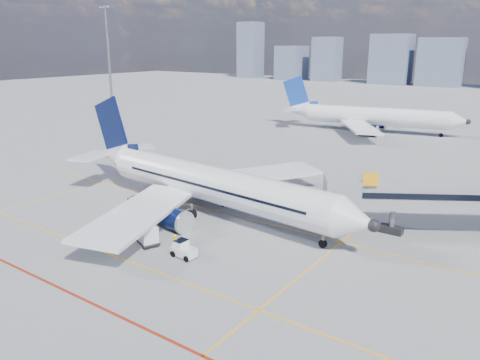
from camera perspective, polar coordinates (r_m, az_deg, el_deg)
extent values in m
plane|color=gray|center=(45.19, -8.62, -6.73)|extent=(420.00, 420.00, 0.00)
cube|color=#FFA60D|center=(50.82, -2.40, -3.92)|extent=(60.00, 0.18, 0.01)
cube|color=#FFA60D|center=(41.48, -14.39, -9.24)|extent=(80.00, 0.15, 0.01)
cube|color=#FFA60D|center=(39.30, 8.75, -10.38)|extent=(0.15, 28.00, 0.01)
cube|color=#FFA60D|center=(64.42, -16.67, -0.24)|extent=(0.15, 30.00, 0.01)
cube|color=maroon|center=(38.36, -21.30, -12.08)|extent=(90.00, 0.25, 0.01)
cube|color=gray|center=(48.39, 25.43, -1.71)|extent=(20.84, 13.93, 2.60)
cube|color=black|center=(48.33, 25.45, -1.48)|extent=(20.52, 13.82, 0.55)
cube|color=gray|center=(45.58, 12.30, -1.50)|extent=(4.49, 4.56, 3.00)
cube|color=black|center=(47.48, 17.93, -5.77)|extent=(2.20, 1.00, 0.70)
cylinder|color=slate|center=(47.01, 18.08, -4.24)|extent=(0.56, 0.56, 2.70)
cube|color=#FFA60D|center=(43.95, 15.68, 0.05)|extent=(1.26, 0.82, 1.20)
cylinder|color=slate|center=(109.45, -15.61, 13.00)|extent=(0.56, 0.56, 25.00)
cube|color=slate|center=(109.62, -16.14, 19.62)|extent=(3.20, 0.40, 0.50)
cube|color=silver|center=(110.38, -16.66, 19.56)|extent=(0.60, 0.15, 0.35)
cube|color=silver|center=(109.46, -16.25, 19.62)|extent=(0.60, 0.15, 0.35)
cube|color=silver|center=(108.54, -15.82, 19.69)|extent=(0.60, 0.15, 0.35)
cube|color=slate|center=(264.76, 1.28, 15.54)|extent=(11.27, 10.47, 29.24)
cube|color=slate|center=(251.44, 6.31, 14.02)|extent=(12.02, 15.69, 16.98)
cube|color=slate|center=(242.46, 10.52, 14.28)|extent=(12.71, 9.24, 21.20)
cube|color=slate|center=(230.82, 17.93, 13.83)|extent=(16.99, 12.04, 22.18)
cube|color=slate|center=(225.24, 23.24, 13.06)|extent=(17.94, 10.38, 20.47)
cylinder|color=white|center=(49.17, -3.09, -0.58)|extent=(29.59, 6.56, 3.82)
cone|color=white|center=(40.22, 14.24, -4.95)|extent=(3.87, 4.13, 3.82)
sphere|color=black|center=(39.69, 16.00, -5.37)|extent=(1.17, 1.17, 1.08)
cone|color=white|center=(62.29, -15.09, 2.98)|extent=(6.59, 4.39, 3.82)
cube|color=black|center=(40.56, 12.68, -3.85)|extent=(1.60, 1.60, 0.44)
cube|color=white|center=(56.77, 1.98, 0.63)|extent=(12.37, 16.57, 0.56)
cube|color=white|center=(44.99, -12.20, -3.95)|extent=(9.99, 16.93, 0.56)
cylinder|color=#071038|center=(54.20, 0.70, -1.47)|extent=(3.72, 2.57, 2.25)
cylinder|color=#071038|center=(46.53, -8.32, -4.68)|extent=(3.72, 2.57, 2.25)
cylinder|color=silver|center=(53.09, 2.25, -1.86)|extent=(0.56, 2.33, 2.31)
cylinder|color=silver|center=(45.23, -6.75, -5.24)|extent=(0.56, 2.33, 2.31)
cube|color=#071038|center=(61.64, -15.32, 6.04)|extent=(6.71, 0.94, 8.35)
cube|color=#071038|center=(60.18, -13.88, 3.62)|extent=(5.52, 0.81, 2.11)
cube|color=white|center=(64.29, -13.02, 3.84)|extent=(5.13, 6.22, 0.22)
cube|color=white|center=(60.88, -17.73, 2.80)|extent=(4.38, 6.09, 0.22)
cylinder|color=slate|center=(42.49, 10.10, -7.02)|extent=(0.31, 0.31, 1.80)
cylinder|color=black|center=(42.70, 10.07, -7.66)|extent=(0.78, 0.35, 0.76)
cylinder|color=slate|center=(52.33, -1.91, -2.39)|extent=(0.35, 0.35, 1.60)
cylinder|color=black|center=(52.43, -1.90, -2.70)|extent=(1.06, 0.74, 1.00)
cylinder|color=slate|center=(48.91, -5.93, -3.82)|extent=(0.35, 0.35, 1.60)
cylinder|color=black|center=(49.02, -5.92, -4.15)|extent=(1.06, 0.74, 1.00)
cube|color=black|center=(50.10, -1.20, 0.11)|extent=(23.98, 2.36, 0.25)
cube|color=black|center=(47.46, -4.23, -0.85)|extent=(23.98, 2.36, 0.25)
cylinder|color=white|center=(101.05, 16.23, 7.48)|extent=(28.55, 8.60, 3.68)
cone|color=white|center=(99.90, 25.28, 6.48)|extent=(4.00, 4.22, 3.68)
sphere|color=black|center=(99.91, 26.03, 6.39)|extent=(1.21, 1.21, 1.04)
cone|color=white|center=(104.96, 6.87, 8.59)|extent=(6.60, 4.69, 3.68)
cube|color=black|center=(99.82, 24.61, 6.86)|extent=(1.64, 1.64, 0.43)
cube|color=white|center=(109.73, 16.18, 7.59)|extent=(8.52, 16.32, 0.54)
cube|color=white|center=(93.15, 14.46, 6.28)|extent=(12.82, 15.67, 0.54)
cylinder|color=#071038|center=(106.80, 16.37, 6.71)|extent=(3.73, 2.74, 2.17)
cylinder|color=#071038|center=(96.12, 15.31, 5.80)|extent=(3.73, 2.74, 2.17)
cylinder|color=silver|center=(106.55, 17.32, 6.61)|extent=(0.72, 2.25, 2.23)
cylinder|color=silver|center=(95.84, 16.37, 5.69)|extent=(0.72, 2.25, 2.23)
cube|color=#163C98|center=(104.59, 6.93, 10.36)|extent=(6.43, 1.43, 8.06)
cube|color=#163C98|center=(104.16, 8.09, 9.03)|extent=(5.30, 1.21, 2.03)
cube|color=white|center=(107.89, 7.20, 8.96)|extent=(3.86, 5.76, 0.21)
cube|color=white|center=(102.19, 6.13, 8.59)|extent=(5.21, 5.99, 0.21)
cylinder|color=black|center=(104.02, 15.81, 6.17)|extent=(1.10, 0.82, 1.00)
cylinder|color=black|center=(99.24, 15.33, 5.75)|extent=(1.10, 0.82, 1.00)
cylinder|color=black|center=(100.38, 23.30, 5.05)|extent=(0.80, 0.41, 0.76)
cube|color=white|center=(40.51, -6.80, -8.63)|extent=(2.20, 1.27, 0.78)
cube|color=white|center=(40.52, -7.23, -7.73)|extent=(1.03, 1.17, 0.58)
cube|color=black|center=(40.44, -7.24, -7.48)|extent=(0.93, 1.11, 0.34)
cylinder|color=black|center=(40.79, -8.12, -8.91)|extent=(0.56, 0.24, 0.55)
cylinder|color=black|center=(41.46, -7.04, -8.43)|extent=(0.56, 0.24, 0.55)
cylinder|color=black|center=(39.77, -6.53, -9.52)|extent=(0.56, 0.24, 0.55)
cylinder|color=black|center=(40.47, -5.46, -9.02)|extent=(0.56, 0.24, 0.55)
cube|color=black|center=(43.97, -11.46, -7.12)|extent=(3.74, 2.72, 0.17)
cube|color=white|center=(44.40, -11.92, -5.75)|extent=(1.90, 1.88, 1.47)
cube|color=white|center=(42.91, -11.11, -6.49)|extent=(1.90, 1.88, 1.47)
cylinder|color=black|center=(44.98, -12.86, -6.87)|extent=(0.33, 0.24, 0.30)
cylinder|color=black|center=(45.39, -11.28, -6.56)|extent=(0.33, 0.24, 0.30)
cylinder|color=black|center=(42.67, -11.64, -8.09)|extent=(0.33, 0.24, 0.30)
cylinder|color=black|center=(43.10, -9.98, -7.75)|extent=(0.33, 0.24, 0.30)
cube|color=black|center=(54.18, -11.59, -2.53)|extent=(3.87, 2.23, 0.61)
cube|color=black|center=(53.55, -11.00, -1.69)|extent=(5.26, 2.23, 1.60)
cube|color=#FFA60D|center=(53.94, -10.75, -1.54)|extent=(5.06, 1.47, 1.67)
cube|color=#FFA60D|center=(53.16, -11.26, -1.83)|extent=(5.06, 1.47, 1.67)
cylinder|color=black|center=(54.44, -13.16, -2.68)|extent=(0.56, 0.34, 0.52)
cylinder|color=black|center=(55.41, -12.49, -2.30)|extent=(0.56, 0.34, 0.52)
cylinder|color=black|center=(53.04, -10.62, -3.03)|extent=(0.56, 0.34, 0.52)
cylinder|color=black|center=(54.04, -9.98, -2.63)|extent=(0.56, 0.34, 0.52)
imported|color=yellow|center=(40.80, -7.84, -7.85)|extent=(0.74, 0.82, 1.89)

